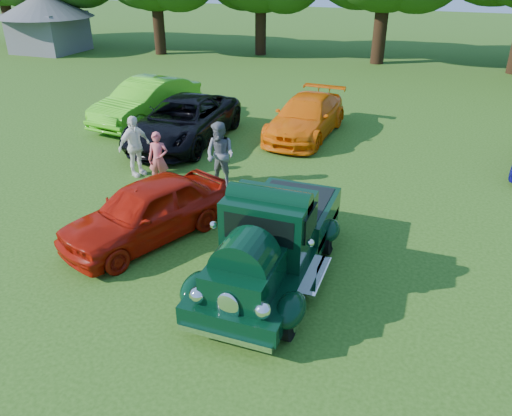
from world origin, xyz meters
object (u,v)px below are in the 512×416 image
(red_convertible, at_px, (146,211))
(back_car_lime, at_px, (147,101))
(hero_pickup, at_px, (272,241))
(gazebo, at_px, (46,15))
(back_car_black, at_px, (183,121))
(spectator_white, at_px, (134,146))
(spectator_grey, at_px, (220,155))
(spectator_pink, at_px, (158,159))
(back_car_orange, at_px, (306,117))

(red_convertible, relative_size, back_car_lime, 0.82)
(hero_pickup, relative_size, gazebo, 0.79)
(back_car_black, bearing_deg, red_convertible, -71.40)
(spectator_white, height_order, gazebo, gazebo)
(back_car_lime, distance_m, spectator_white, 5.51)
(hero_pickup, distance_m, spectator_grey, 4.88)
(back_car_black, distance_m, spectator_grey, 4.13)
(hero_pickup, bearing_deg, spectator_white, 146.76)
(back_car_lime, bearing_deg, gazebo, 149.79)
(back_car_lime, distance_m, gazebo, 19.32)
(red_convertible, relative_size, spectator_pink, 2.63)
(red_convertible, relative_size, spectator_white, 2.26)
(back_car_orange, xyz_separation_m, spectator_grey, (-1.13, -5.26, 0.23))
(hero_pickup, bearing_deg, gazebo, 138.54)
(red_convertible, distance_m, spectator_grey, 3.45)
(red_convertible, bearing_deg, back_car_orange, 102.50)
(gazebo, bearing_deg, spectator_white, -43.74)
(spectator_grey, relative_size, gazebo, 0.30)
(hero_pickup, relative_size, back_car_black, 0.89)
(back_car_black, height_order, spectator_pink, spectator_pink)
(red_convertible, height_order, back_car_orange, back_car_orange)
(red_convertible, bearing_deg, spectator_grey, 106.00)
(spectator_grey, distance_m, gazebo, 26.37)
(back_car_lime, bearing_deg, spectator_white, -53.99)
(hero_pickup, relative_size, back_car_lime, 0.97)
(spectator_white, bearing_deg, back_car_orange, -14.32)
(spectator_grey, bearing_deg, back_car_lime, 152.03)
(hero_pickup, xyz_separation_m, red_convertible, (-3.29, 0.49, -0.13))
(spectator_pink, relative_size, spectator_white, 0.86)
(hero_pickup, bearing_deg, red_convertible, 171.59)
(gazebo, bearing_deg, spectator_pink, -42.76)
(back_car_orange, bearing_deg, spectator_white, -122.54)
(hero_pickup, xyz_separation_m, spectator_white, (-5.66, 3.71, 0.09))
(hero_pickup, height_order, spectator_grey, hero_pickup)
(gazebo, bearing_deg, hero_pickup, -41.46)
(spectator_grey, bearing_deg, gazebo, 154.14)
(back_car_lime, distance_m, back_car_orange, 6.47)
(spectator_pink, xyz_separation_m, spectator_grey, (1.70, 0.60, 0.15))
(back_car_lime, height_order, spectator_pink, back_car_lime)
(red_convertible, bearing_deg, back_car_lime, 143.69)
(red_convertible, distance_m, back_car_black, 6.89)
(spectator_white, bearing_deg, back_car_lime, 48.79)
(red_convertible, height_order, back_car_lime, back_car_lime)
(back_car_orange, relative_size, gazebo, 0.78)
(back_car_lime, bearing_deg, back_car_orange, 13.42)
(back_car_black, bearing_deg, gazebo, 140.22)
(back_car_lime, height_order, spectator_white, spectator_white)
(red_convertible, distance_m, spectator_white, 4.00)
(back_car_lime, xyz_separation_m, back_car_orange, (6.44, 0.58, -0.13))
(hero_pickup, relative_size, spectator_white, 2.68)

